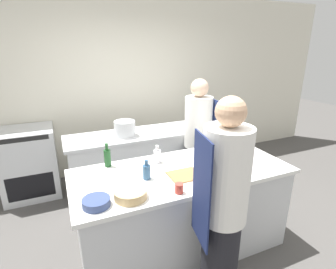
{
  "coord_description": "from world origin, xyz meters",
  "views": [
    {
      "loc": [
        -1.04,
        -2.04,
        2.03
      ],
      "look_at": [
        0.0,
        0.35,
        1.13
      ],
      "focal_mm": 28.0,
      "sensor_mm": 36.0,
      "label": 1
    }
  ],
  "objects_px": {
    "chef_at_stove": "(198,141)",
    "bottle_olive_oil": "(231,166)",
    "bottle_sauce": "(157,156)",
    "bottle_vinegar": "(205,156)",
    "bowl_prep_small": "(130,194)",
    "oven_range": "(30,163)",
    "bottle_wine": "(107,157)",
    "bottle_cooking_oil": "(147,171)",
    "bowl_mixing_large": "(96,202)",
    "chef_at_prep_near": "(222,210)",
    "cup": "(179,188)",
    "stockpot": "(125,128)"
  },
  "relations": [
    {
      "from": "chef_at_prep_near",
      "to": "bottle_vinegar",
      "type": "relative_size",
      "value": 5.78
    },
    {
      "from": "bottle_vinegar",
      "to": "bowl_mixing_large",
      "type": "relative_size",
      "value": 1.42
    },
    {
      "from": "chef_at_stove",
      "to": "stockpot",
      "type": "height_order",
      "value": "chef_at_stove"
    },
    {
      "from": "bottle_olive_oil",
      "to": "bottle_cooking_oil",
      "type": "distance_m",
      "value": 0.79
    },
    {
      "from": "bottle_wine",
      "to": "cup",
      "type": "distance_m",
      "value": 0.85
    },
    {
      "from": "bottle_olive_oil",
      "to": "bottle_sauce",
      "type": "distance_m",
      "value": 0.74
    },
    {
      "from": "chef_at_stove",
      "to": "bowl_mixing_large",
      "type": "distance_m",
      "value": 1.83
    },
    {
      "from": "bottle_wine",
      "to": "bowl_prep_small",
      "type": "xyz_separation_m",
      "value": [
        0.05,
        -0.64,
        -0.06
      ]
    },
    {
      "from": "bottle_olive_oil",
      "to": "bowl_prep_small",
      "type": "relative_size",
      "value": 0.73
    },
    {
      "from": "chef_at_prep_near",
      "to": "bottle_sauce",
      "type": "relative_size",
      "value": 9.28
    },
    {
      "from": "bottle_cooking_oil",
      "to": "stockpot",
      "type": "height_order",
      "value": "stockpot"
    },
    {
      "from": "chef_at_stove",
      "to": "bottle_olive_oil",
      "type": "distance_m",
      "value": 1.07
    },
    {
      "from": "oven_range",
      "to": "bottle_olive_oil",
      "type": "xyz_separation_m",
      "value": [
        1.87,
        -2.0,
        0.48
      ]
    },
    {
      "from": "chef_at_stove",
      "to": "bottle_sauce",
      "type": "xyz_separation_m",
      "value": [
        -0.79,
        -0.54,
        0.14
      ]
    },
    {
      "from": "chef_at_stove",
      "to": "bottle_olive_oil",
      "type": "relative_size",
      "value": 8.56
    },
    {
      "from": "bottle_wine",
      "to": "bottle_sauce",
      "type": "distance_m",
      "value": 0.5
    },
    {
      "from": "cup",
      "to": "stockpot",
      "type": "xyz_separation_m",
      "value": [
        -0.04,
        1.57,
        0.06
      ]
    },
    {
      "from": "bottle_cooking_oil",
      "to": "bowl_mixing_large",
      "type": "distance_m",
      "value": 0.54
    },
    {
      "from": "chef_at_prep_near",
      "to": "bottle_cooking_oil",
      "type": "relative_size",
      "value": 9.35
    },
    {
      "from": "bottle_vinegar",
      "to": "bottle_olive_oil",
      "type": "bearing_deg",
      "value": -53.32
    },
    {
      "from": "oven_range",
      "to": "bowl_prep_small",
      "type": "bearing_deg",
      "value": -66.48
    },
    {
      "from": "chef_at_prep_near",
      "to": "bottle_olive_oil",
      "type": "distance_m",
      "value": 0.59
    },
    {
      "from": "bottle_vinegar",
      "to": "chef_at_stove",
      "type": "bearing_deg",
      "value": 64.54
    },
    {
      "from": "cup",
      "to": "bottle_vinegar",
      "type": "bearing_deg",
      "value": 36.54
    },
    {
      "from": "bottle_cooking_oil",
      "to": "bowl_prep_small",
      "type": "relative_size",
      "value": 0.7
    },
    {
      "from": "oven_range",
      "to": "bowl_prep_small",
      "type": "relative_size",
      "value": 3.7
    },
    {
      "from": "bottle_wine",
      "to": "bottle_olive_oil",
      "type": "bearing_deg",
      "value": -30.62
    },
    {
      "from": "bottle_vinegar",
      "to": "bottle_sauce",
      "type": "xyz_separation_m",
      "value": [
        -0.39,
        0.29,
        -0.04
      ]
    },
    {
      "from": "bottle_vinegar",
      "to": "bowl_prep_small",
      "type": "xyz_separation_m",
      "value": [
        -0.83,
        -0.24,
        -0.08
      ]
    },
    {
      "from": "chef_at_stove",
      "to": "bottle_cooking_oil",
      "type": "bearing_deg",
      "value": -46.96
    },
    {
      "from": "chef_at_prep_near",
      "to": "bottle_olive_oil",
      "type": "height_order",
      "value": "chef_at_prep_near"
    },
    {
      "from": "bottle_olive_oil",
      "to": "bottle_wine",
      "type": "distance_m",
      "value": 1.2
    },
    {
      "from": "bowl_mixing_large",
      "to": "bottle_wine",
      "type": "bearing_deg",
      "value": 71.58
    },
    {
      "from": "oven_range",
      "to": "stockpot",
      "type": "relative_size",
      "value": 3.49
    },
    {
      "from": "bottle_olive_oil",
      "to": "chef_at_prep_near",
      "type": "bearing_deg",
      "value": -131.97
    },
    {
      "from": "chef_at_prep_near",
      "to": "bottle_wine",
      "type": "xyz_separation_m",
      "value": [
        -0.64,
        1.04,
        0.11
      ]
    },
    {
      "from": "oven_range",
      "to": "chef_at_prep_near",
      "type": "distance_m",
      "value": 2.88
    },
    {
      "from": "oven_range",
      "to": "bottle_vinegar",
      "type": "height_order",
      "value": "bottle_vinegar"
    },
    {
      "from": "chef_at_stove",
      "to": "oven_range",
      "type": "bearing_deg",
      "value": -111.23
    },
    {
      "from": "bottle_cooking_oil",
      "to": "chef_at_prep_near",
      "type": "bearing_deg",
      "value": -60.08
    },
    {
      "from": "oven_range",
      "to": "bowl_prep_small",
      "type": "xyz_separation_m",
      "value": [
        0.89,
        -2.04,
        0.44
      ]
    },
    {
      "from": "chef_at_stove",
      "to": "bowl_prep_small",
      "type": "relative_size",
      "value": 6.28
    },
    {
      "from": "bottle_olive_oil",
      "to": "bowl_mixing_large",
      "type": "bearing_deg",
      "value": -178.27
    },
    {
      "from": "chef_at_prep_near",
      "to": "bottle_wine",
      "type": "height_order",
      "value": "chef_at_prep_near"
    },
    {
      "from": "bowl_mixing_large",
      "to": "bottle_cooking_oil",
      "type": "bearing_deg",
      "value": 27.06
    },
    {
      "from": "bottle_wine",
      "to": "bowl_prep_small",
      "type": "distance_m",
      "value": 0.65
    },
    {
      "from": "bottle_olive_oil",
      "to": "bowl_prep_small",
      "type": "xyz_separation_m",
      "value": [
        -0.98,
        -0.03,
        -0.04
      ]
    },
    {
      "from": "chef_at_stove",
      "to": "bowl_mixing_large",
      "type": "relative_size",
      "value": 7.8
    },
    {
      "from": "oven_range",
      "to": "stockpot",
      "type": "bearing_deg",
      "value": -24.42
    },
    {
      "from": "chef_at_stove",
      "to": "bottle_sauce",
      "type": "bearing_deg",
      "value": -52.04
    }
  ]
}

